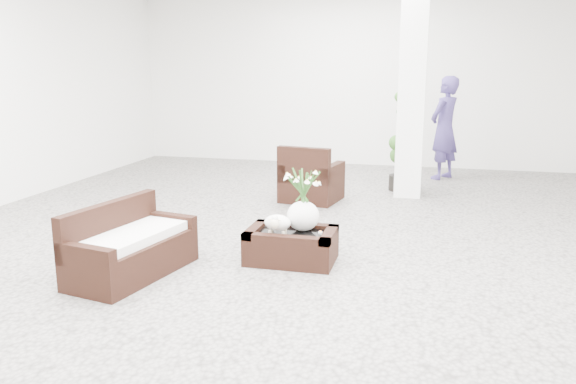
% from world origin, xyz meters
% --- Properties ---
extents(ground, '(11.00, 11.00, 0.00)m').
position_xyz_m(ground, '(0.00, 0.00, 0.00)').
color(ground, gray).
rests_on(ground, ground).
extents(column, '(0.40, 0.40, 3.50)m').
position_xyz_m(column, '(1.20, 2.80, 1.75)').
color(column, white).
rests_on(column, ground).
extents(coffee_table, '(0.90, 0.60, 0.31)m').
position_xyz_m(coffee_table, '(0.17, -0.62, 0.16)').
color(coffee_table, black).
rests_on(coffee_table, ground).
extents(sheep_figurine, '(0.28, 0.23, 0.21)m').
position_xyz_m(sheep_figurine, '(0.05, -0.72, 0.42)').
color(sheep_figurine, white).
rests_on(sheep_figurine, coffee_table).
extents(planter_narcissus, '(0.44, 0.44, 0.80)m').
position_xyz_m(planter_narcissus, '(0.27, -0.52, 0.71)').
color(planter_narcissus, white).
rests_on(planter_narcissus, coffee_table).
extents(tealight, '(0.04, 0.04, 0.03)m').
position_xyz_m(tealight, '(0.47, -0.60, 0.33)').
color(tealight, white).
rests_on(tealight, coffee_table).
extents(armchair, '(0.92, 0.89, 0.85)m').
position_xyz_m(armchair, '(-0.19, 2.12, 0.42)').
color(armchair, black).
rests_on(armchair, ground).
extents(loveseat, '(0.87, 1.41, 0.70)m').
position_xyz_m(loveseat, '(-1.24, -1.37, 0.35)').
color(loveseat, black).
rests_on(loveseat, ground).
extents(topiary, '(0.42, 0.42, 1.56)m').
position_xyz_m(topiary, '(1.07, 3.17, 0.78)').
color(topiary, '#264D18').
rests_on(topiary, ground).
extents(shopper, '(0.72, 0.79, 1.82)m').
position_xyz_m(shopper, '(1.74, 4.36, 0.91)').
color(shopper, '#3E316D').
rests_on(shopper, ground).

